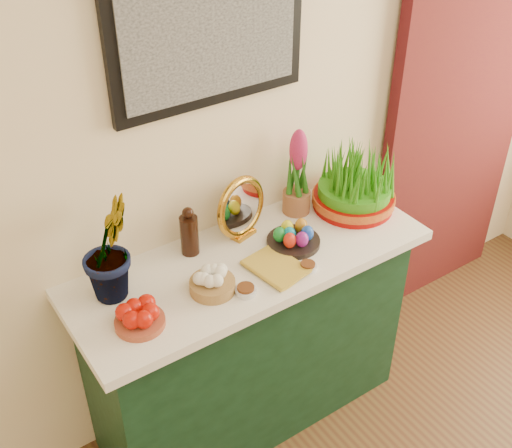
{
  "coord_description": "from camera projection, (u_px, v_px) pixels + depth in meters",
  "views": [
    {
      "loc": [
        -1.13,
        0.41,
        2.38
      ],
      "look_at": [
        -0.09,
        1.95,
        1.07
      ],
      "focal_mm": 45.0,
      "sensor_mm": 36.0,
      "label": 1
    }
  ],
  "objects": [
    {
      "name": "book",
      "position": [
        260.0,
        276.0,
        2.3
      ],
      "size": [
        0.18,
        0.24,
        0.03
      ],
      "primitive_type": "imported",
      "rotation": [
        0.0,
        0.0,
        0.15
      ],
      "color": "gold",
      "rests_on": "tablecloth"
    },
    {
      "name": "apple_bowl",
      "position": [
        139.0,
        317.0,
        2.1
      ],
      "size": [
        0.2,
        0.2,
        0.09
      ],
      "color": "#9E452A",
      "rests_on": "tablecloth"
    },
    {
      "name": "spice_dish_right",
      "position": [
        308.0,
        266.0,
        2.35
      ],
      "size": [
        0.07,
        0.07,
        0.03
      ],
      "color": "silver",
      "rests_on": "tablecloth"
    },
    {
      "name": "wheatgrass_sabzeh",
      "position": [
        355.0,
        181.0,
        2.62
      ],
      "size": [
        0.35,
        0.35,
        0.28
      ],
      "color": "#960703",
      "rests_on": "tablecloth"
    },
    {
      "name": "mirror",
      "position": [
        241.0,
        208.0,
        2.47
      ],
      "size": [
        0.26,
        0.12,
        0.25
      ],
      "color": "#BA8324",
      "rests_on": "tablecloth"
    },
    {
      "name": "hyacinth_green",
      "position": [
        106.0,
        234.0,
        2.11
      ],
      "size": [
        0.33,
        0.32,
        0.5
      ],
      "primitive_type": "imported",
      "rotation": [
        0.0,
        0.0,
        0.72
      ],
      "color": "#246517",
      "rests_on": "tablecloth"
    },
    {
      "name": "hyacinth_pink",
      "position": [
        297.0,
        176.0,
        2.57
      ],
      "size": [
        0.11,
        0.11,
        0.38
      ],
      "color": "#945836",
      "rests_on": "tablecloth"
    },
    {
      "name": "sideboard",
      "position": [
        249.0,
        344.0,
        2.68
      ],
      "size": [
        1.3,
        0.45,
        0.85
      ],
      "primitive_type": "cube",
      "color": "#143721",
      "rests_on": "ground"
    },
    {
      "name": "vinegar_cruet",
      "position": [
        189.0,
        233.0,
        2.39
      ],
      "size": [
        0.07,
        0.07,
        0.2
      ],
      "color": "black",
      "rests_on": "tablecloth"
    },
    {
      "name": "egg_plate",
      "position": [
        294.0,
        237.0,
        2.46
      ],
      "size": [
        0.25,
        0.25,
        0.09
      ],
      "color": "black",
      "rests_on": "tablecloth"
    },
    {
      "name": "spice_dish_left",
      "position": [
        246.0,
        290.0,
        2.24
      ],
      "size": [
        0.08,
        0.08,
        0.03
      ],
      "color": "silver",
      "rests_on": "tablecloth"
    },
    {
      "name": "tablecloth",
      "position": [
        249.0,
        261.0,
        2.43
      ],
      "size": [
        1.4,
        0.55,
        0.04
      ],
      "primitive_type": "cube",
      "color": "silver",
      "rests_on": "sideboard"
    },
    {
      "name": "garlic_basket",
      "position": [
        212.0,
        282.0,
        2.24
      ],
      "size": [
        0.19,
        0.19,
        0.09
      ],
      "color": "#9E723F",
      "rests_on": "tablecloth"
    }
  ]
}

